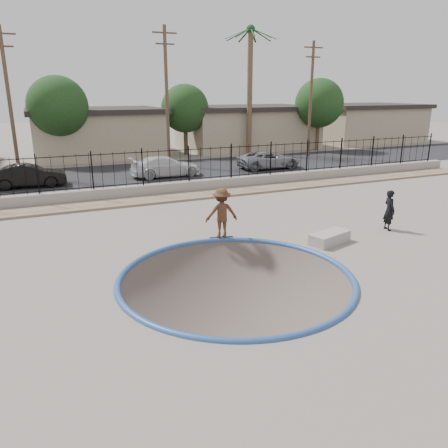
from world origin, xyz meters
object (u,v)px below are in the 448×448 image
skater (222,216)px  skateboard (222,238)px  concrete_ledge (330,238)px  car_d (269,160)px  videographer (389,210)px  car_b (29,176)px  car_c (166,166)px

skater → skateboard: bearing=-170.7°
concrete_ledge → car_d: bearing=68.9°
skateboard → concrete_ledge: 3.94m
skater → videographer: skater is taller
car_b → skateboard: bearing=-150.8°
videographer → concrete_ledge: videographer is taller
skateboard → videographer: videographer is taller
concrete_ledge → car_b: bearing=124.1°
skater → car_b: 14.16m
skater → car_b: skater is taller
car_b → concrete_ledge: bearing=-143.7°
concrete_ledge → car_c: 14.68m
videographer → car_b: 19.18m
videographer → car_b: size_ratio=0.40×
concrete_ledge → car_d: 15.60m
skateboard → videographer: size_ratio=0.56×
skateboard → car_b: size_ratio=0.23×
skateboard → concrete_ledge: (3.43, -1.94, 0.14)m
skater → skateboard: size_ratio=2.04×
skateboard → car_c: bearing=94.8°
skater → car_c: (1.57, 12.61, -0.24)m
car_d → videographer: bearing=171.0°
skateboard → concrete_ledge: concrete_ledge is taller
skater → car_d: 15.52m
car_b → skater: bearing=-150.8°
skateboard → videographer: bearing=-1.6°
skater → car_c: size_ratio=0.42×
car_d → skater: bearing=145.6°
skateboard → car_d: bearing=66.2°
videographer → concrete_ledge: size_ratio=1.00×
skater → skateboard: (0.00, 0.00, -0.86)m
car_b → videographer: bearing=-135.4°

